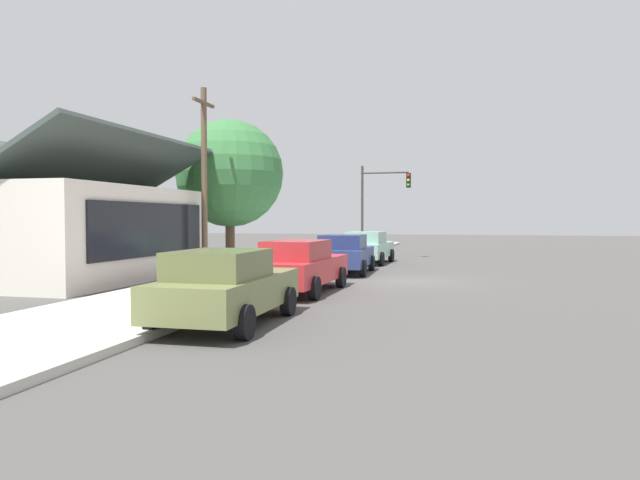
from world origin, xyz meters
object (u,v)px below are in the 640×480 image
Objects in this scene: shade_tree at (230,174)px; traffic_light_main at (381,196)px; car_olive at (226,287)px; car_cherry at (300,266)px; car_navy at (344,254)px; utility_pole_wooden at (204,177)px; fire_hydrant_red at (297,264)px; car_seafoam at (368,247)px.

shade_tree is 9.16m from traffic_light_main.
car_olive is 0.91× the size of car_cherry.
utility_pole_wooden reaches higher than car_navy.
shade_tree reaches higher than car_olive.
car_cherry is 11.44m from shade_tree.
car_olive is at bearing -157.27° from shade_tree.
fire_hydrant_red is (4.59, 1.47, -0.32)m from car_cherry.
shade_tree is (14.46, 6.06, 3.55)m from car_olive.
traffic_light_main is (21.06, -0.24, 2.68)m from car_olive.
car_olive is 6.29× the size of fire_hydrant_red.
shade_tree reaches higher than fire_hydrant_red.
traffic_light_main is (9.37, -0.14, 2.68)m from car_navy.
car_seafoam is (11.60, -0.12, -0.00)m from car_cherry.
car_cherry is at bearing -131.87° from utility_pole_wooden.
utility_pole_wooden is at bearing 49.97° from car_cherry.
shade_tree is 1.33× the size of traffic_light_main.
shade_tree is 7.48m from fire_hydrant_red.
car_olive is 12.10m from utility_pole_wooden.
car_navy is at bearing -0.92° from car_olive.
utility_pole_wooden is (-4.10, -0.64, -0.44)m from shade_tree.
car_seafoam is 9.26m from utility_pole_wooden.
car_navy is 9.74m from traffic_light_main.
traffic_light_main is at bearing -8.58° from fire_hydrant_red.
car_cherry is 0.95× the size of traffic_light_main.
fire_hydrant_red is at bearing 171.42° from traffic_light_main.
shade_tree is (9.00, 6.10, 3.55)m from car_cherry.
utility_pole_wooden is (-1.33, 5.52, 3.11)m from car_navy.
utility_pole_wooden is at bearing -171.18° from shade_tree.
car_seafoam is 0.87× the size of traffic_light_main.
utility_pole_wooden reaches higher than car_cherry.
fire_hydrant_red is (10.05, 1.42, -0.32)m from car_olive.
shade_tree is at bearing 115.46° from car_seafoam.
shade_tree reaches higher than traffic_light_main.
fire_hydrant_red is at bearing -94.38° from utility_pole_wooden.
car_olive is at bearing 179.35° from traffic_light_main.
shade_tree is at bearing 35.97° from car_cherry.
shade_tree is 9.75× the size of fire_hydrant_red.
car_cherry and car_navy have the same top height.
shade_tree is 4.17m from utility_pole_wooden.
car_navy is 0.98× the size of car_seafoam.
utility_pole_wooden is at bearing 101.52° from car_navy.
car_cherry is 0.66× the size of utility_pole_wooden.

